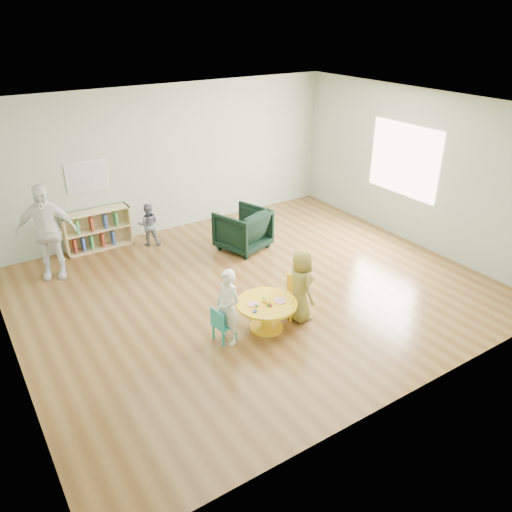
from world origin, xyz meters
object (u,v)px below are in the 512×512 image
Objects in this scene: child_left at (228,307)px; toddler at (148,225)px; kid_chair_left at (222,324)px; kid_chair_right at (291,295)px; bookshelf at (96,230)px; child_right at (301,285)px; armchair at (243,229)px; activity_table at (267,310)px; adult_caretaker at (46,232)px.

child_left is 3.46m from toddler.
child_left is at bearing 38.61° from kid_chair_left.
bookshelf is at bearing 8.69° from kid_chair_right.
child_left is 1.30× the size of toddler.
toddler is at bearing 22.55° from child_right.
armchair is at bearing -33.41° from bookshelf.
toddler is (-0.85, 3.51, -0.13)m from child_right.
child_left is at bearing 177.71° from activity_table.
adult_caretaker is (-1.46, 3.10, 0.53)m from kid_chair_left.
child_left is 0.99× the size of child_right.
activity_table is 0.79× the size of child_left.
child_right is (-0.53, -2.42, 0.15)m from armchair.
kid_chair_left is 0.61× the size of toddler.
adult_caretaker is (-2.12, 3.19, 0.51)m from activity_table.
child_right reaches higher than activity_table.
armchair is 1.03× the size of toddler.
kid_chair_left is 0.41× the size of bookshelf.
adult_caretaker is (-3.19, 0.81, 0.42)m from armchair.
child_left is (0.58, -3.84, 0.17)m from bookshelf.
bookshelf reaches higher than kid_chair_right.
kid_chair_left is (-0.66, 0.08, -0.02)m from activity_table.
child_right reaches higher than child_left.
kid_chair_right reaches higher than kid_chair_left.
bookshelf is (-1.17, 3.86, 0.07)m from activity_table.
armchair is at bearing -3.50° from child_right.
child_left is at bearing -44.26° from adult_caretaker.
adult_caretaker reaches higher than toddler.
kid_chair_right is 4.07m from adult_caretaker.
child_right is (0.55, -0.04, 0.25)m from activity_table.
adult_caretaker is (-1.53, 3.16, 0.27)m from child_left.
activity_table is 1.69× the size of kid_chair_left.
bookshelf is at bearing 32.62° from child_right.
adult_caretaker is at bearing -167.93° from child_left.
activity_table is 0.64m from child_left.
toddler is 1.87m from adult_caretaker.
toddler reaches higher than activity_table.
kid_chair_right is at bearing 127.61° from toddler.
kid_chair_left is 3.47m from adult_caretaker.
child_left reaches higher than activity_table.
kid_chair_right is at bearing -29.53° from adult_caretaker.
child_right is 0.67× the size of adult_caretaker.
bookshelf is 1.47× the size of toddler.
kid_chair_right is 0.28m from child_right.
toddler is at bearing 28.98° from adult_caretaker.
child_right is at bearing -4.14° from activity_table.
toddler is at bearing 95.05° from activity_table.
bookshelf is (-1.68, 3.75, 0.06)m from kid_chair_right.
child_right is at bearing 74.60° from kid_chair_left.
child_right is at bearing 127.62° from toddler.
kid_chair_left is at bearing 76.13° from kid_chair_right.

